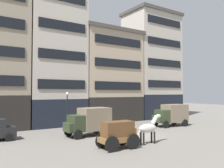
{
  "coord_description": "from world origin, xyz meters",
  "views": [
    {
      "loc": [
        -14.46,
        -17.68,
        4.08
      ],
      "look_at": [
        -1.33,
        2.27,
        4.95
      ],
      "focal_mm": 37.59,
      "sensor_mm": 36.0,
      "label": 1
    }
  ],
  "objects_px": {
    "delivery_truck_far": "(89,121)",
    "fire_hydrant_curbside": "(184,117)",
    "draft_horse": "(149,128)",
    "streetlamp_curbside": "(67,105)",
    "cargo_wagon": "(118,133)",
    "delivery_truck_near": "(171,114)"
  },
  "relations": [
    {
      "from": "delivery_truck_far",
      "to": "fire_hydrant_curbside",
      "type": "bearing_deg",
      "value": 12.3
    },
    {
      "from": "draft_horse",
      "to": "streetlamp_curbside",
      "type": "bearing_deg",
      "value": 105.42
    },
    {
      "from": "delivery_truck_far",
      "to": "streetlamp_curbside",
      "type": "xyz_separation_m",
      "value": [
        -0.42,
        4.36,
        1.25
      ]
    },
    {
      "from": "cargo_wagon",
      "to": "draft_horse",
      "type": "distance_m",
      "value": 2.95
    },
    {
      "from": "draft_horse",
      "to": "fire_hydrant_curbside",
      "type": "height_order",
      "value": "draft_horse"
    },
    {
      "from": "delivery_truck_near",
      "to": "draft_horse",
      "type": "bearing_deg",
      "value": -146.79
    },
    {
      "from": "delivery_truck_near",
      "to": "streetlamp_curbside",
      "type": "bearing_deg",
      "value": 160.52
    },
    {
      "from": "draft_horse",
      "to": "fire_hydrant_curbside",
      "type": "bearing_deg",
      "value": 31.29
    },
    {
      "from": "cargo_wagon",
      "to": "delivery_truck_far",
      "type": "bearing_deg",
      "value": 83.97
    },
    {
      "from": "draft_horse",
      "to": "delivery_truck_near",
      "type": "relative_size",
      "value": 0.52
    },
    {
      "from": "cargo_wagon",
      "to": "streetlamp_curbside",
      "type": "relative_size",
      "value": 0.72
    },
    {
      "from": "streetlamp_curbside",
      "to": "fire_hydrant_curbside",
      "type": "bearing_deg",
      "value": -1.18
    },
    {
      "from": "streetlamp_curbside",
      "to": "fire_hydrant_curbside",
      "type": "height_order",
      "value": "streetlamp_curbside"
    },
    {
      "from": "delivery_truck_far",
      "to": "fire_hydrant_curbside",
      "type": "relative_size",
      "value": 5.3
    },
    {
      "from": "cargo_wagon",
      "to": "delivery_truck_near",
      "type": "height_order",
      "value": "delivery_truck_near"
    },
    {
      "from": "draft_horse",
      "to": "delivery_truck_far",
      "type": "bearing_deg",
      "value": 112.51
    },
    {
      "from": "delivery_truck_near",
      "to": "delivery_truck_far",
      "type": "bearing_deg",
      "value": -178.97
    },
    {
      "from": "delivery_truck_far",
      "to": "fire_hydrant_curbside",
      "type": "distance_m",
      "value": 18.68
    },
    {
      "from": "draft_horse",
      "to": "streetlamp_curbside",
      "type": "distance_m",
      "value": 10.5
    },
    {
      "from": "cargo_wagon",
      "to": "fire_hydrant_curbside",
      "type": "distance_m",
      "value": 21.16
    },
    {
      "from": "streetlamp_curbside",
      "to": "cargo_wagon",
      "type": "bearing_deg",
      "value": -91.04
    },
    {
      "from": "draft_horse",
      "to": "delivery_truck_far",
      "type": "height_order",
      "value": "delivery_truck_far"
    }
  ]
}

